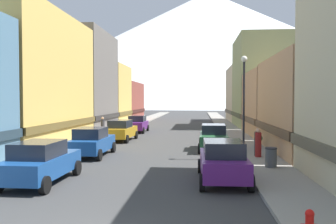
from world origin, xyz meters
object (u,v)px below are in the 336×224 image
object	(u,v)px
car_left_1	(92,142)
pedestrian_2	(257,143)
car_left_3	(137,124)
car_right_1	(214,137)
potted_plant_0	(259,140)
pedestrian_0	(258,144)
streetlamp_right	(244,91)
car_right_0	(223,161)
trash_bin_right	(271,157)
fire_hydrant_near	(310,223)
car_left_0	(41,162)
car_left_2	(121,130)
pedestrian_1	(103,127)

from	to	relation	value
car_left_1	pedestrian_2	bearing A→B (deg)	0.54
car_left_3	pedestrian_2	distance (m)	18.79
car_left_1	car_right_1	bearing A→B (deg)	23.04
car_right_1	potted_plant_0	world-z (taller)	car_right_1
pedestrian_0	streetlamp_right	size ratio (longest dim) A/B	0.28
car_right_0	pedestrian_0	size ratio (longest dim) A/B	2.69
pedestrian_0	car_left_1	bearing A→B (deg)	178.65
car_right_0	trash_bin_right	size ratio (longest dim) A/B	4.52
car_left_1	car_left_3	world-z (taller)	same
fire_hydrant_near	car_left_0	bearing A→B (deg)	149.89
car_left_2	car_left_3	size ratio (longest dim) A/B	1.02
car_right_0	fire_hydrant_near	bearing A→B (deg)	-75.35
car_left_2	car_right_1	distance (m)	9.05
car_left_2	car_right_1	size ratio (longest dim) A/B	1.01
pedestrian_1	trash_bin_right	bearing A→B (deg)	-49.25
car_left_1	car_left_3	bearing A→B (deg)	90.00
car_right_1	trash_bin_right	bearing A→B (deg)	-68.86
car_left_1	car_right_1	xyz separation A→B (m)	(7.60, 3.23, 0.00)
pedestrian_1	streetlamp_right	distance (m)	16.87
car_left_1	car_right_1	world-z (taller)	same
potted_plant_0	car_right_0	bearing A→B (deg)	-107.48
car_right_0	potted_plant_0	distance (m)	10.65
car_right_0	pedestrian_1	bearing A→B (deg)	120.12
car_left_0	streetlamp_right	size ratio (longest dim) A/B	0.75
potted_plant_0	pedestrian_0	xyz separation A→B (m)	(-0.75, -4.33, 0.24)
car_left_1	pedestrian_0	xyz separation A→B (m)	(10.05, -0.24, 0.01)
potted_plant_0	pedestrian_1	distance (m)	15.07
car_left_0	potted_plant_0	bearing A→B (deg)	45.78
pedestrian_1	streetlamp_right	xyz separation A→B (m)	(11.60, -11.86, 3.04)
fire_hydrant_near	pedestrian_0	xyz separation A→B (m)	(0.80, 12.13, 0.38)
car_left_1	pedestrian_0	size ratio (longest dim) A/B	2.67
car_left_3	streetlamp_right	xyz separation A→B (m)	(9.15, -16.57, 3.09)
fire_hydrant_near	trash_bin_right	distance (m)	9.06
car_left_1	trash_bin_right	size ratio (longest dim) A/B	4.49
car_left_1	car_left_3	distance (m)	15.97
pedestrian_0	streetlamp_right	world-z (taller)	streetlamp_right
car_left_2	pedestrian_2	bearing A→B (deg)	-38.66
car_right_0	car_left_1	bearing A→B (deg)	141.41
car_left_1	car_right_0	xyz separation A→B (m)	(7.60, -6.07, 0.00)
car_left_2	potted_plant_0	distance (m)	11.54
pedestrian_2	car_left_1	bearing A→B (deg)	-179.46
pedestrian_2	streetlamp_right	xyz separation A→B (m)	(-0.90, -0.69, 3.07)
car_left_0	car_left_1	xyz separation A→B (m)	(0.00, 7.01, 0.00)
fire_hydrant_near	streetlamp_right	distance (m)	12.27
car_left_2	trash_bin_right	distance (m)	15.34
car_right_1	fire_hydrant_near	size ratio (longest dim) A/B	6.31
car_right_0	trash_bin_right	world-z (taller)	car_right_0
car_left_2	car_left_1	bearing A→B (deg)	-89.98
car_left_0	fire_hydrant_near	distance (m)	10.70
car_left_0	car_left_1	world-z (taller)	same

